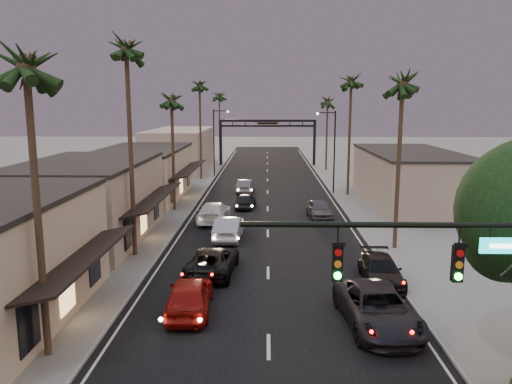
{
  "coord_description": "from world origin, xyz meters",
  "views": [
    {
      "loc": [
        -0.1,
        -8.87,
        9.76
      ],
      "look_at": [
        -0.99,
        31.96,
        2.5
      ],
      "focal_mm": 35.0,
      "sensor_mm": 36.0,
      "label": 1
    }
  ],
  "objects_px": {
    "palm_rc": "(328,98)",
    "curbside_black": "(381,270)",
    "traffic_signal": "(482,280)",
    "oncoming_silver": "(229,228)",
    "oncoming_red": "(190,295)",
    "palm_ra": "(403,77)",
    "arch": "(267,131)",
    "palm_la": "(25,55)",
    "streetlight_left": "(216,137)",
    "palm_far": "(219,94)",
    "oncoming_pickup": "(213,261)",
    "streetlight_right": "(332,145)",
    "palm_lc": "(171,95)",
    "palm_lb": "(126,42)",
    "palm_ld": "(199,82)",
    "palm_rb": "(351,77)",
    "curbside_near": "(377,308)"
  },
  "relations": [
    {
      "from": "traffic_signal",
      "to": "oncoming_red",
      "type": "relative_size",
      "value": 1.7
    },
    {
      "from": "palm_ra",
      "to": "palm_far",
      "type": "bearing_deg",
      "value": 107.38
    },
    {
      "from": "streetlight_right",
      "to": "palm_la",
      "type": "bearing_deg",
      "value": -113.32
    },
    {
      "from": "palm_ra",
      "to": "oncoming_pickup",
      "type": "relative_size",
      "value": 2.39
    },
    {
      "from": "palm_ld",
      "to": "palm_ra",
      "type": "height_order",
      "value": "palm_ld"
    },
    {
      "from": "traffic_signal",
      "to": "curbside_near",
      "type": "relative_size",
      "value": 1.37
    },
    {
      "from": "traffic_signal",
      "to": "oncoming_silver",
      "type": "xyz_separation_m",
      "value": [
        -8.53,
        22.26,
        -4.24
      ]
    },
    {
      "from": "palm_rc",
      "to": "oncoming_pickup",
      "type": "height_order",
      "value": "palm_rc"
    },
    {
      "from": "arch",
      "to": "streetlight_left",
      "type": "height_order",
      "value": "streetlight_left"
    },
    {
      "from": "palm_lb",
      "to": "palm_rc",
      "type": "distance_m",
      "value": 45.48
    },
    {
      "from": "arch",
      "to": "oncoming_silver",
      "type": "height_order",
      "value": "arch"
    },
    {
      "from": "palm_far",
      "to": "oncoming_pickup",
      "type": "distance_m",
      "value": 60.32
    },
    {
      "from": "streetlight_left",
      "to": "palm_lc",
      "type": "xyz_separation_m",
      "value": [
        -1.68,
        -22.0,
        5.14
      ]
    },
    {
      "from": "palm_lb",
      "to": "palm_far",
      "type": "bearing_deg",
      "value": 89.69
    },
    {
      "from": "palm_far",
      "to": "oncoming_pickup",
      "type": "xyz_separation_m",
      "value": [
        5.09,
        -59.15,
        -10.67
      ]
    },
    {
      "from": "traffic_signal",
      "to": "palm_lb",
      "type": "xyz_separation_m",
      "value": [
        -14.29,
        18.0,
        8.3
      ]
    },
    {
      "from": "traffic_signal",
      "to": "streetlight_left",
      "type": "xyz_separation_m",
      "value": [
        -12.61,
        54.0,
        0.25
      ]
    },
    {
      "from": "arch",
      "to": "palm_la",
      "type": "xyz_separation_m",
      "value": [
        -8.6,
        -61.0,
        5.91
      ]
    },
    {
      "from": "streetlight_right",
      "to": "oncoming_silver",
      "type": "xyz_separation_m",
      "value": [
        -9.77,
        -18.74,
        -4.48
      ]
    },
    {
      "from": "palm_rc",
      "to": "curbside_black",
      "type": "bearing_deg",
      "value": -92.95
    },
    {
      "from": "palm_lb",
      "to": "oncoming_pickup",
      "type": "xyz_separation_m",
      "value": [
        5.39,
        -3.15,
        -12.62
      ]
    },
    {
      "from": "palm_lc",
      "to": "curbside_black",
      "type": "xyz_separation_m",
      "value": [
        14.8,
        -18.51,
        -9.75
      ]
    },
    {
      "from": "streetlight_left",
      "to": "oncoming_red",
      "type": "distance_m",
      "value": 44.99
    },
    {
      "from": "streetlight_right",
      "to": "palm_la",
      "type": "relative_size",
      "value": 0.68
    },
    {
      "from": "streetlight_right",
      "to": "palm_la",
      "type": "distance_m",
      "value": 39.68
    },
    {
      "from": "palm_ra",
      "to": "palm_rc",
      "type": "height_order",
      "value": "palm_ra"
    },
    {
      "from": "palm_la",
      "to": "palm_far",
      "type": "xyz_separation_m",
      "value": [
        0.3,
        69.0,
        0.0
      ]
    },
    {
      "from": "streetlight_left",
      "to": "curbside_black",
      "type": "xyz_separation_m",
      "value": [
        13.12,
        -40.51,
        -4.61
      ]
    },
    {
      "from": "streetlight_left",
      "to": "oncoming_silver",
      "type": "distance_m",
      "value": 32.31
    },
    {
      "from": "palm_far",
      "to": "oncoming_silver",
      "type": "bearing_deg",
      "value": -83.98
    },
    {
      "from": "streetlight_right",
      "to": "curbside_black",
      "type": "distance_m",
      "value": 27.9
    },
    {
      "from": "traffic_signal",
      "to": "oncoming_red",
      "type": "xyz_separation_m",
      "value": [
        -9.41,
        9.35,
        -4.23
      ]
    },
    {
      "from": "traffic_signal",
      "to": "streetlight_left",
      "type": "bearing_deg",
      "value": 103.14
    },
    {
      "from": "streetlight_right",
      "to": "streetlight_left",
      "type": "distance_m",
      "value": 18.99
    },
    {
      "from": "palm_lc",
      "to": "oncoming_pickup",
      "type": "xyz_separation_m",
      "value": [
        5.39,
        -17.15,
        -9.7
      ]
    },
    {
      "from": "palm_rc",
      "to": "palm_rb",
      "type": "bearing_deg",
      "value": -90.0
    },
    {
      "from": "palm_ra",
      "to": "palm_rc",
      "type": "relative_size",
      "value": 1.08
    },
    {
      "from": "palm_far",
      "to": "oncoming_pickup",
      "type": "bearing_deg",
      "value": -85.08
    },
    {
      "from": "palm_ra",
      "to": "oncoming_red",
      "type": "relative_size",
      "value": 2.63
    },
    {
      "from": "streetlight_right",
      "to": "palm_rb",
      "type": "bearing_deg",
      "value": -30.76
    },
    {
      "from": "palm_ra",
      "to": "palm_far",
      "type": "relative_size",
      "value": 1.0
    },
    {
      "from": "palm_rb",
      "to": "palm_rc",
      "type": "height_order",
      "value": "palm_rb"
    },
    {
      "from": "arch",
      "to": "palm_ld",
      "type": "distance_m",
      "value": 18.61
    },
    {
      "from": "oncoming_red",
      "to": "oncoming_silver",
      "type": "xyz_separation_m",
      "value": [
        0.88,
        12.91,
        -0.01
      ]
    },
    {
      "from": "palm_la",
      "to": "palm_ra",
      "type": "height_order",
      "value": "same"
    },
    {
      "from": "curbside_black",
      "to": "streetlight_right",
      "type": "bearing_deg",
      "value": 90.16
    },
    {
      "from": "palm_ld",
      "to": "palm_rc",
      "type": "xyz_separation_m",
      "value": [
        17.2,
        9.0,
        -1.95
      ]
    },
    {
      "from": "traffic_signal",
      "to": "curbside_near",
      "type": "bearing_deg",
      "value": 96.33
    },
    {
      "from": "palm_lc",
      "to": "palm_ld",
      "type": "relative_size",
      "value": 0.86
    },
    {
      "from": "palm_lb",
      "to": "oncoming_pickup",
      "type": "bearing_deg",
      "value": -30.33
    }
  ]
}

